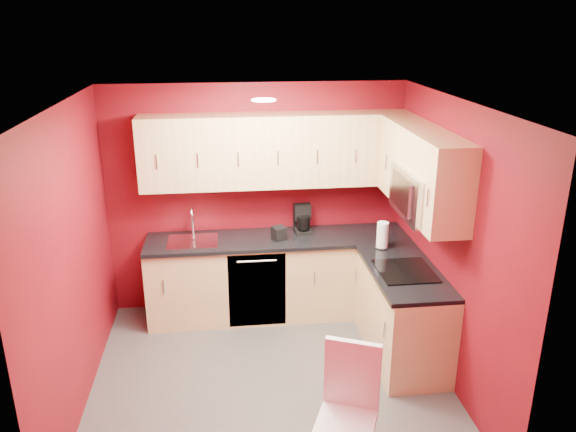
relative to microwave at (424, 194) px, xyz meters
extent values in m
plane|color=#494744|center=(-1.39, -0.20, -1.66)|extent=(3.20, 3.20, 0.00)
plane|color=white|center=(-1.39, -0.20, 0.84)|extent=(3.20, 3.20, 0.00)
plane|color=maroon|center=(-1.39, 1.30, -0.41)|extent=(3.20, 0.00, 3.20)
plane|color=maroon|center=(-1.39, -1.70, -0.41)|extent=(3.20, 0.00, 3.20)
plane|color=maroon|center=(-2.99, -0.20, -0.41)|extent=(0.00, 3.00, 3.00)
plane|color=maroon|center=(0.21, -0.20, -0.41)|extent=(0.00, 3.00, 3.00)
cube|color=#EAC986|center=(-1.19, 1.00, -1.22)|extent=(2.80, 0.60, 0.87)
cube|color=#EAC986|center=(-0.09, 0.05, -1.22)|extent=(0.60, 1.30, 0.87)
cube|color=black|center=(-1.19, 0.99, -0.77)|extent=(2.80, 0.63, 0.04)
cube|color=black|center=(-0.11, 0.04, -0.77)|extent=(0.63, 1.27, 0.04)
cube|color=#DCBE7C|center=(-1.19, 1.13, 0.17)|extent=(2.80, 0.35, 0.75)
cube|color=#DCBE7C|center=(0.03, 0.67, 0.17)|extent=(0.35, 0.57, 0.75)
cube|color=#DCBE7C|center=(0.03, -0.49, 0.17)|extent=(0.35, 0.22, 0.75)
cube|color=#DCBE7C|center=(0.03, 0.00, 0.38)|extent=(0.35, 0.76, 0.33)
cube|color=silver|center=(0.01, 0.00, 0.00)|extent=(0.40, 0.76, 0.42)
cube|color=black|center=(-0.18, 0.00, 0.00)|extent=(0.02, 0.62, 0.33)
cylinder|color=silver|center=(-0.20, -0.23, 0.00)|extent=(0.02, 0.02, 0.29)
cube|color=black|center=(-0.11, 0.00, -0.74)|extent=(0.50, 0.55, 0.01)
cube|color=silver|center=(-2.09, 0.98, -0.75)|extent=(0.52, 0.42, 0.02)
cylinder|color=silver|center=(-2.09, 1.18, -0.62)|extent=(0.02, 0.02, 0.26)
torus|color=silver|center=(-2.09, 1.11, -0.49)|extent=(0.02, 0.16, 0.16)
cylinder|color=silver|center=(-2.09, 1.04, -0.55)|extent=(0.02, 0.02, 0.12)
cube|color=black|center=(-1.44, 0.71, -1.22)|extent=(0.60, 0.02, 0.82)
cylinder|color=white|center=(-1.39, 0.10, 0.82)|extent=(0.20, 0.20, 0.01)
camera|label=1|loc=(-1.75, -4.54, 1.47)|focal=35.00mm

